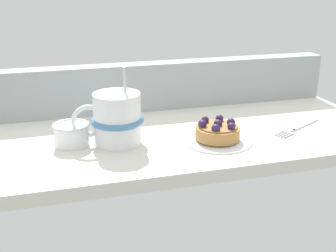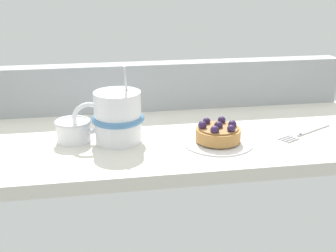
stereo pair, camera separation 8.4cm
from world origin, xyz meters
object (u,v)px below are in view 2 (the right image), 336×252
at_px(dessert_plate, 218,142).
at_px(dessert_fork, 306,132).
at_px(sugar_bowl, 73,130).
at_px(raspberry_tart, 218,133).
at_px(coffee_mug, 117,117).

xyz_separation_m(dessert_plate, dessert_fork, (0.19, 0.02, 0.00)).
distance_m(dessert_plate, sugar_bowl, 0.28).
xyz_separation_m(raspberry_tart, dessert_fork, (0.20, 0.02, -0.02)).
relative_size(dessert_plate, coffee_mug, 0.91).
bearing_deg(dessert_plate, sugar_bowl, 168.13).
bearing_deg(dessert_fork, raspberry_tart, -173.92).
height_order(dessert_plate, coffee_mug, coffee_mug).
relative_size(raspberry_tart, sugar_bowl, 1.23).
bearing_deg(dessert_plate, coffee_mug, 167.11).
bearing_deg(dessert_fork, dessert_plate, -173.92).
bearing_deg(raspberry_tart, coffee_mug, 167.10).
bearing_deg(dessert_plate, dessert_fork, 6.08).
distance_m(dessert_fork, sugar_bowl, 0.47).
height_order(dessert_plate, dessert_fork, same).
relative_size(dessert_fork, sugar_bowl, 2.02).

